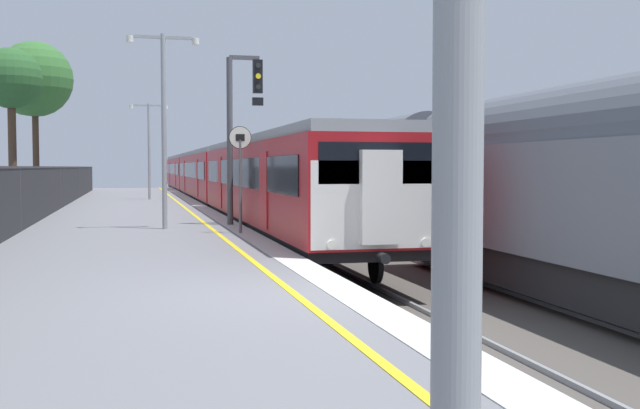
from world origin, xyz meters
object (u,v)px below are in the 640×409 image
at_px(platform_lamp_far, 149,142).
at_px(freight_train_adjacent_track, 442,180).
at_px(background_tree_centre, 33,82).
at_px(commuter_train_at_platform, 215,175).
at_px(signal_gantry, 239,120).
at_px(speed_limit_sign, 240,165).
at_px(platform_lamp_mid, 164,114).
at_px(background_tree_right, 12,81).

bearing_deg(platform_lamp_far, freight_train_adjacent_track, -70.23).
relative_size(freight_train_adjacent_track, background_tree_centre, 3.11).
bearing_deg(platform_lamp_far, commuter_train_at_platform, 32.71).
bearing_deg(freight_train_adjacent_track, commuter_train_at_platform, 99.52).
relative_size(signal_gantry, background_tree_centre, 0.55).
xyz_separation_m(commuter_train_at_platform, signal_gantry, (-1.48, -21.35, 1.90)).
bearing_deg(freight_train_adjacent_track, platform_lamp_far, 109.77).
bearing_deg(speed_limit_sign, background_tree_centre, 106.30).
bearing_deg(freight_train_adjacent_track, platform_lamp_mid, 168.99).
relative_size(freight_train_adjacent_track, signal_gantry, 5.69).
bearing_deg(speed_limit_sign, platform_lamp_far, 94.89).
xyz_separation_m(platform_lamp_far, background_tree_centre, (-6.67, 7.30, 3.80)).
height_order(signal_gantry, platform_lamp_mid, platform_lamp_mid).
bearing_deg(platform_lamp_mid, signal_gantry, 24.59).
distance_m(commuter_train_at_platform, background_tree_centre, 12.78).
relative_size(speed_limit_sign, background_tree_right, 0.35).
height_order(commuter_train_at_platform, platform_lamp_mid, platform_lamp_mid).
bearing_deg(background_tree_centre, freight_train_adjacent_track, -63.43).
height_order(platform_lamp_far, background_tree_right, background_tree_right).
distance_m(freight_train_adjacent_track, platform_lamp_far, 22.90).
height_order(freight_train_adjacent_track, speed_limit_sign, freight_train_adjacent_track).
relative_size(commuter_train_at_platform, background_tree_right, 7.65).
bearing_deg(background_tree_right, platform_lamp_far, -10.27).
distance_m(platform_lamp_mid, platform_lamp_far, 19.99).
distance_m(speed_limit_sign, background_tree_right, 25.25).
height_order(speed_limit_sign, background_tree_right, background_tree_right).
height_order(signal_gantry, platform_lamp_far, platform_lamp_far).
distance_m(commuter_train_at_platform, signal_gantry, 21.49).
bearing_deg(speed_limit_sign, background_tree_right, 110.93).
height_order(commuter_train_at_platform, platform_lamp_far, platform_lamp_far).
bearing_deg(platform_lamp_far, speed_limit_sign, -85.11).
relative_size(commuter_train_at_platform, background_tree_centre, 6.59).
distance_m(platform_lamp_far, background_tree_right, 7.80).
bearing_deg(background_tree_right, freight_train_adjacent_track, -57.10).
distance_m(commuter_train_at_platform, speed_limit_sign, 24.41).
bearing_deg(commuter_train_at_platform, signal_gantry, -93.95).
xyz_separation_m(speed_limit_sign, background_tree_centre, (-8.55, 29.24, 5.07)).
bearing_deg(background_tree_centre, commuter_train_at_platform, -25.30).
distance_m(signal_gantry, background_tree_centre, 27.98).
xyz_separation_m(freight_train_adjacent_track, background_tree_centre, (-14.40, 28.79, 5.49)).
distance_m(freight_train_adjacent_track, platform_lamp_mid, 8.09).
xyz_separation_m(background_tree_centre, background_tree_right, (-0.33, -6.03, -0.59)).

